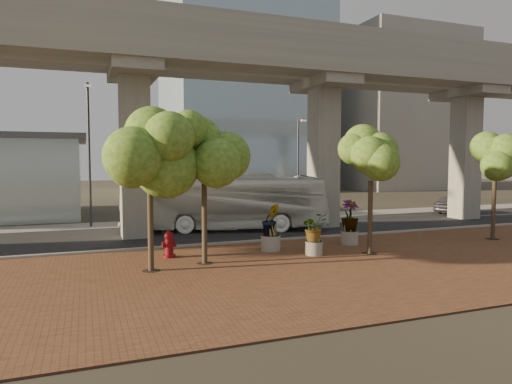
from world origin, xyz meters
name	(u,v)px	position (x,y,z in m)	size (l,w,h in m)	color
ground	(248,237)	(0.00, 0.00, 0.00)	(160.00, 160.00, 0.00)	#322D25
brick_plaza	(313,267)	(0.00, -8.00, 0.03)	(70.00, 13.00, 0.06)	brown
asphalt_road	(237,231)	(0.00, 2.00, 0.02)	(90.00, 8.00, 0.04)	black
curb_strip	(260,241)	(0.00, -2.00, 0.08)	(70.00, 0.25, 0.16)	gray
far_sidewalk	(213,220)	(0.00, 7.50, 0.03)	(90.00, 3.00, 0.06)	gray
transit_viaduct	(236,112)	(0.00, 2.00, 7.29)	(72.00, 5.60, 12.40)	gray
midrise_block	(397,112)	(38.00, 36.00, 12.00)	(18.00, 16.00, 24.00)	gray
transit_bus	(225,203)	(-0.50, 2.73, 1.75)	(2.95, 12.54, 3.50)	white
parked_car	(456,206)	(19.73, 4.49, 0.69)	(1.45, 4.17, 1.37)	black
fire_hydrant	(169,244)	(-5.22, -4.24, 0.65)	(0.62, 0.55, 1.23)	maroon
planter_front	(314,229)	(1.09, -6.02, 1.24)	(1.76, 1.76, 1.94)	#A49E94
planter_right	(350,217)	(4.07, -4.31, 1.45)	(2.15, 2.15, 2.30)	gray
planter_left	(271,222)	(-0.37, -4.37, 1.44)	(2.07, 2.07, 2.28)	gray
street_tree_far_west	(149,154)	(-6.32, -6.48, 4.62)	(4.04, 4.04, 6.42)	brown
street_tree_near_west	(204,151)	(-4.03, -5.96, 4.78)	(3.54, 3.54, 6.36)	brown
street_tree_near_east	(371,159)	(3.66, -6.68, 4.43)	(3.43, 3.43, 5.96)	brown
street_tree_far_east	(495,159)	(12.27, -5.78, 4.45)	(2.97, 2.97, 5.77)	brown
streetlamp_west	(89,145)	(-8.37, 7.04, 5.35)	(0.45, 1.33, 9.17)	#2B2B2F
streetlamp_east	(299,161)	(6.57, 6.87, 4.35)	(0.37, 1.08, 7.44)	#333237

